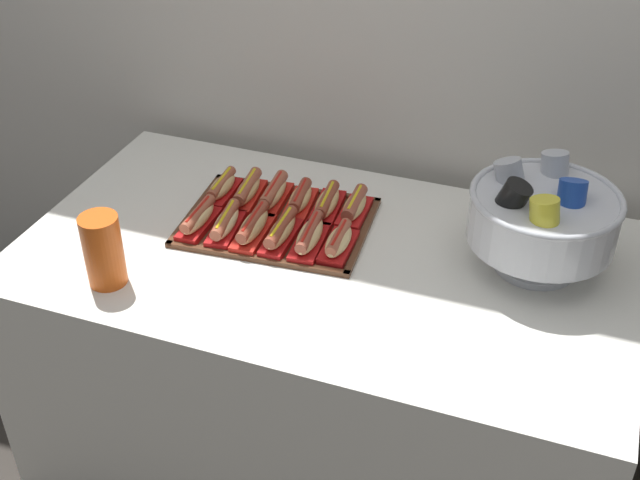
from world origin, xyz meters
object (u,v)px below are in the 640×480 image
hot_dog_5 (338,242)px  hot_dog_2 (253,227)px  buffet_table (324,357)px  hot_dog_0 (198,219)px  punch_bowl (542,216)px  hot_dog_10 (327,204)px  hot_dog_7 (247,191)px  hot_dog_4 (310,237)px  serving_tray (278,223)px  hot_dog_6 (222,188)px  hot_dog_9 (300,199)px  cup_stack (103,250)px  hot_dog_1 (226,224)px  hot_dog_8 (274,194)px  hot_dog_3 (281,232)px  hot_dog_11 (354,207)px

hot_dog_5 → hot_dog_2: bearing=-175.7°
buffet_table → hot_dog_0: hot_dog_0 is taller
punch_bowl → hot_dog_10: bearing=175.2°
punch_bowl → hot_dog_7: bearing=177.9°
hot_dog_4 → punch_bowl: (0.54, 0.12, 0.11)m
hot_dog_0 → serving_tray: bearing=28.1°
buffet_table → hot_dog_7: bearing=151.2°
hot_dog_6 → hot_dog_7: size_ratio=0.89×
hot_dog_9 → cup_stack: size_ratio=0.92×
buffet_table → hot_dog_0: (-0.34, -0.02, 0.39)m
hot_dog_2 → hot_dog_6: (-0.16, 0.15, -0.00)m
hot_dog_0 → hot_dog_10: size_ratio=0.92×
hot_dog_4 → hot_dog_9: 0.18m
hot_dog_10 → hot_dog_7: bearing=-175.7°
hot_dog_6 → punch_bowl: bearing=-1.6°
hot_dog_1 → hot_dog_7: 0.17m
hot_dog_1 → hot_dog_0: bearing=-175.7°
serving_tray → hot_dog_7: 0.14m
hot_dog_7 → hot_dog_1: bearing=-85.7°
hot_dog_8 → serving_tray: bearing=-61.2°
hot_dog_7 → punch_bowl: size_ratio=0.49×
hot_dog_5 → hot_dog_7: (-0.31, 0.14, 0.00)m
hot_dog_2 → hot_dog_3: hot_dog_2 is taller
serving_tray → cup_stack: size_ratio=2.79×
hot_dog_4 → hot_dog_6: size_ratio=1.17×
hot_dog_5 → cup_stack: (-0.48, -0.30, 0.06)m
hot_dog_9 → cup_stack: (-0.31, -0.45, 0.06)m
serving_tray → hot_dog_2: 0.10m
hot_dog_1 → hot_dog_10: bearing=40.6°
buffet_table → serving_tray: serving_tray is taller
serving_tray → hot_dog_11: hot_dog_11 is taller
hot_dog_0 → hot_dog_2: (0.15, 0.01, 0.00)m
hot_dog_5 → hot_dog_9: size_ratio=0.93×
hot_dog_0 → hot_dog_9: (0.21, 0.18, -0.00)m
serving_tray → hot_dog_11: bearing=28.1°
hot_dog_0 → hot_dog_6: bearing=94.3°
hot_dog_8 → punch_bowl: (0.70, -0.03, 0.11)m
hot_dog_3 → hot_dog_4: bearing=4.3°
hot_dog_8 → hot_dog_10: bearing=4.3°
hot_dog_9 → hot_dog_10: size_ratio=0.92×
hot_dog_8 → hot_dog_9: 0.08m
hot_dog_9 → hot_dog_3: bearing=-85.7°
hot_dog_4 → hot_dog_8: 0.22m
hot_dog_1 → hot_dog_3: bearing=4.3°
hot_dog_9 → hot_dog_0: bearing=-139.4°
hot_dog_5 → cup_stack: cup_stack is taller
hot_dog_6 → hot_dog_7: (0.07, 0.01, 0.00)m
buffet_table → hot_dog_7: 0.50m
serving_tray → hot_dog_1: hot_dog_1 is taller
hot_dog_4 → hot_dog_9: hot_dog_4 is taller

